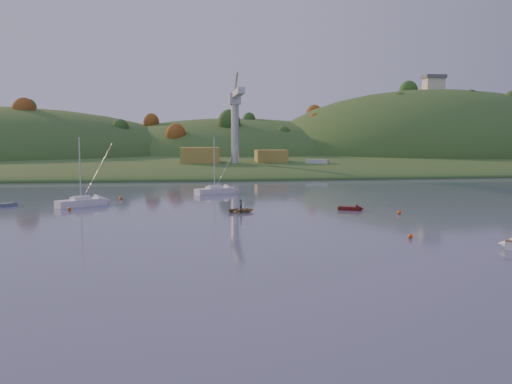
{
  "coord_description": "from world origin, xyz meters",
  "views": [
    {
      "loc": [
        -13.31,
        -41.18,
        10.72
      ],
      "look_at": [
        -2.86,
        37.86,
        2.74
      ],
      "focal_mm": 40.0,
      "sensor_mm": 36.0,
      "label": 1
    }
  ],
  "objects": [
    {
      "name": "buoy_1",
      "position": [
        16.06,
        32.34,
        0.25
      ],
      "size": [
        0.5,
        0.5,
        0.5
      ],
      "primitive_type": "sphere",
      "color": "#E24B0B",
      "rests_on": "ground"
    },
    {
      "name": "buoy_0",
      "position": [
        10.24,
        14.62,
        0.25
      ],
      "size": [
        0.5,
        0.5,
        0.5
      ],
      "primitive_type": "sphere",
      "color": "#E24B0B",
      "rests_on": "ground"
    },
    {
      "name": "shed_west",
      "position": [
        -8.0,
        123.0,
        4.8
      ],
      "size": [
        11.0,
        8.0,
        4.8
      ],
      "primitive_type": "cube",
      "color": "olive",
      "rests_on": "wharf"
    },
    {
      "name": "shed_east",
      "position": [
        13.0,
        124.0,
        4.4
      ],
      "size": [
        9.0,
        7.0,
        4.0
      ],
      "primitive_type": "cube",
      "color": "olive",
      "rests_on": "wharf"
    },
    {
      "name": "far_shore",
      "position": [
        0.0,
        230.0,
        0.0
      ],
      "size": [
        620.0,
        220.0,
        1.5
      ],
      "primitive_type": "cube",
      "color": "#304C1E",
      "rests_on": "ground"
    },
    {
      "name": "buoy_3",
      "position": [
        -23.31,
        55.54,
        0.25
      ],
      "size": [
        0.5,
        0.5,
        0.5
      ],
      "primitive_type": "sphere",
      "color": "#E24B0B",
      "rests_on": "ground"
    },
    {
      "name": "hillside_trees",
      "position": [
        0.0,
        185.0,
        0.0
      ],
      "size": [
        280.0,
        50.0,
        32.0
      ],
      "primitive_type": null,
      "color": "#244F1C",
      "rests_on": "ground"
    },
    {
      "name": "hilltop_house",
      "position": [
        95.0,
        195.0,
        33.4
      ],
      "size": [
        9.0,
        7.0,
        6.45
      ],
      "color": "beige",
      "rests_on": "hill_right"
    },
    {
      "name": "ground",
      "position": [
        0.0,
        0.0,
        0.0
      ],
      "size": [
        500.0,
        500.0,
        0.0
      ],
      "primitive_type": "plane",
      "color": "#363D59",
      "rests_on": "ground"
    },
    {
      "name": "dock_crane",
      "position": [
        2.0,
        118.39,
        17.17
      ],
      "size": [
        3.2,
        28.0,
        20.3
      ],
      "color": "#B7B7BC",
      "rests_on": "wharf"
    },
    {
      "name": "hill_right",
      "position": [
        95.0,
        195.0,
        0.0
      ],
      "size": [
        150.0,
        130.0,
        60.0
      ],
      "primitive_type": "ellipsoid",
      "color": "#304C1E",
      "rests_on": "ground"
    },
    {
      "name": "buoy_2",
      "position": [
        -29.18,
        42.14,
        0.25
      ],
      "size": [
        0.5,
        0.5,
        0.5
      ],
      "primitive_type": "sphere",
      "color": "#E24B0B",
      "rests_on": "ground"
    },
    {
      "name": "red_tender",
      "position": [
        11.22,
        37.12,
        0.26
      ],
      "size": [
        3.81,
        2.64,
        1.23
      ],
      "rotation": [
        0.0,
        0.0,
        -0.43
      ],
      "color": "#4F0F0B",
      "rests_on": "ground"
    },
    {
      "name": "hill_center",
      "position": [
        10.0,
        210.0,
        0.0
      ],
      "size": [
        140.0,
        120.0,
        36.0
      ],
      "primitive_type": "ellipsoid",
      "color": "#304C1E",
      "rests_on": "ground"
    },
    {
      "name": "paddler",
      "position": [
        -5.07,
        37.04,
        0.76
      ],
      "size": [
        0.39,
        0.57,
        1.52
      ],
      "primitive_type": "imported",
      "rotation": [
        0.0,
        0.0,
        1.63
      ],
      "color": "black",
      "rests_on": "ground"
    },
    {
      "name": "wharf",
      "position": [
        5.0,
        122.0,
        1.2
      ],
      "size": [
        42.0,
        16.0,
        2.4
      ],
      "primitive_type": "cube",
      "color": "slate",
      "rests_on": "ground"
    },
    {
      "name": "grey_dinghy",
      "position": [
        -39.06,
        48.96,
        0.24
      ],
      "size": [
        3.17,
        2.98,
        1.19
      ],
      "rotation": [
        0.0,
        0.0,
        0.72
      ],
      "color": "slate",
      "rests_on": "ground"
    },
    {
      "name": "work_vessel",
      "position": [
        25.46,
        118.0,
        1.34
      ],
      "size": [
        15.53,
        10.71,
        3.77
      ],
      "rotation": [
        0.0,
        0.0,
        -0.42
      ],
      "color": "slate",
      "rests_on": "ground"
    },
    {
      "name": "sailboat_far",
      "position": [
        -7.24,
        62.91,
        0.69
      ],
      "size": [
        7.62,
        5.48,
        10.33
      ],
      "rotation": [
        0.0,
        0.0,
        0.49
      ],
      "color": "white",
      "rests_on": "ground"
    },
    {
      "name": "canoe",
      "position": [
        -5.07,
        37.04,
        0.37
      ],
      "size": [
        3.67,
        2.72,
        0.73
      ],
      "primitive_type": "imported",
      "rotation": [
        0.0,
        0.0,
        1.63
      ],
      "color": "#9C8956",
      "rests_on": "ground"
    },
    {
      "name": "sailboat_near",
      "position": [
        -28.37,
        47.15,
        0.69
      ],
      "size": [
        7.4,
        6.27,
        10.44
      ],
      "rotation": [
        0.0,
        0.0,
        0.63
      ],
      "color": "white",
      "rests_on": "ground"
    },
    {
      "name": "shore_slope",
      "position": [
        0.0,
        165.0,
        0.0
      ],
      "size": [
        640.0,
        150.0,
        7.0
      ],
      "primitive_type": "ellipsoid",
      "color": "#304C1E",
      "rests_on": "ground"
    }
  ]
}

